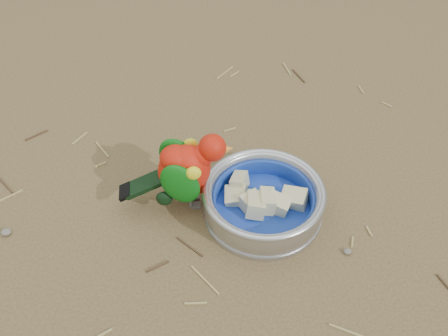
{
  "coord_description": "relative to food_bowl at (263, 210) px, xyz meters",
  "views": [
    {
      "loc": [
        -0.01,
        -0.56,
        0.67
      ],
      "look_at": [
        0.05,
        0.04,
        0.08
      ],
      "focal_mm": 40.0,
      "sensor_mm": 36.0,
      "label": 1
    }
  ],
  "objects": [
    {
      "name": "ground_debris",
      "position": [
        -0.14,
        0.01,
        -0.01
      ],
      "size": [
        0.9,
        0.8,
        0.01
      ],
      "primitive_type": null,
      "color": "tan",
      "rests_on": "ground"
    },
    {
      "name": "ground",
      "position": [
        -0.11,
        0.0,
        -0.01
      ],
      "size": [
        60.0,
        60.0,
        0.0
      ],
      "primitive_type": "plane",
      "color": "brown"
    },
    {
      "name": "lory_parrot",
      "position": [
        -0.13,
        0.04,
        0.06
      ],
      "size": [
        0.18,
        0.09,
        0.15
      ],
      "primitive_type": null,
      "rotation": [
        0.0,
        0.0,
        -1.56
      ],
      "color": "red",
      "rests_on": "ground"
    },
    {
      "name": "bowl_wall",
      "position": [
        0.0,
        0.0,
        0.03
      ],
      "size": [
        0.21,
        0.21,
        0.04
      ],
      "primitive_type": null,
      "color": "#B2B2BA",
      "rests_on": "food_bowl"
    },
    {
      "name": "food_bowl",
      "position": [
        0.0,
        0.0,
        0.0
      ],
      "size": [
        0.21,
        0.21,
        0.02
      ],
      "primitive_type": "cylinder",
      "color": "#B2B2BA",
      "rests_on": "ground"
    },
    {
      "name": "fruit_wedges",
      "position": [
        0.0,
        0.0,
        0.02
      ],
      "size": [
        0.12,
        0.12,
        0.03
      ],
      "primitive_type": null,
      "color": "beige",
      "rests_on": "food_bowl"
    }
  ]
}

